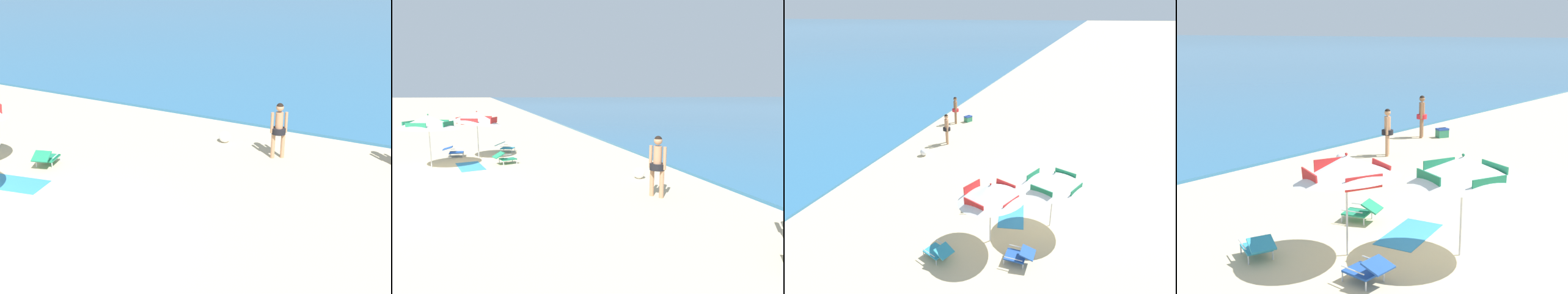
% 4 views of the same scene
% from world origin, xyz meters
% --- Properties ---
extents(ground_plane, '(800.00, 800.00, 0.00)m').
position_xyz_m(ground_plane, '(0.00, 0.00, 0.00)').
color(ground_plane, '#D1BA8E').
extents(beach_umbrella_striped_main, '(2.47, 2.51, 2.21)m').
position_xyz_m(beach_umbrella_striped_main, '(-4.40, 2.13, 1.83)').
color(beach_umbrella_striped_main, silver).
rests_on(beach_umbrella_striped_main, ground).
extents(beach_umbrella_striped_second, '(2.61, 2.62, 2.11)m').
position_xyz_m(beach_umbrella_striped_second, '(-2.94, 0.40, 1.80)').
color(beach_umbrella_striped_second, silver).
rests_on(beach_umbrella_striped_second, ground).
extents(lounge_chair_under_umbrella, '(0.59, 0.87, 0.50)m').
position_xyz_m(lounge_chair_under_umbrella, '(-5.06, 1.02, 0.28)').
color(lounge_chair_under_umbrella, '#1E4799').
rests_on(lounge_chair_under_umbrella, ground).
extents(lounge_chair_beside_umbrella, '(0.77, 1.00, 0.52)m').
position_xyz_m(lounge_chair_beside_umbrella, '(-2.75, 3.17, 0.27)').
color(lounge_chair_beside_umbrella, '#1E7F56').
rests_on(lounge_chair_beside_umbrella, ground).
extents(lounge_chair_facing_sea, '(0.82, 1.01, 0.51)m').
position_xyz_m(lounge_chair_facing_sea, '(-5.67, 3.36, 0.28)').
color(lounge_chair_facing_sea, teal).
rests_on(lounge_chair_facing_sea, ground).
extents(person_standing_near_shore, '(0.48, 0.44, 1.80)m').
position_xyz_m(person_standing_near_shore, '(6.56, 7.91, 1.04)').
color(person_standing_near_shore, '#8C6042').
rests_on(person_standing_near_shore, ground).
extents(person_standing_beside, '(0.44, 0.42, 1.72)m').
position_xyz_m(person_standing_beside, '(2.99, 6.95, 1.00)').
color(person_standing_beside, tan).
rests_on(person_standing_beside, ground).
extents(cooler_box, '(0.60, 0.53, 0.43)m').
position_xyz_m(cooler_box, '(7.13, 7.23, 0.20)').
color(cooler_box, '#2D7F5B').
rests_on(cooler_box, ground).
extents(beach_ball, '(0.37, 0.37, 0.37)m').
position_xyz_m(beach_ball, '(1.02, 7.40, 0.19)').
color(beach_ball, white).
rests_on(beach_ball, ground).
extents(beach_towel, '(1.94, 1.23, 0.01)m').
position_xyz_m(beach_towel, '(-2.69, 1.83, 0.01)').
color(beach_towel, '#3384BC').
rests_on(beach_towel, ground).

